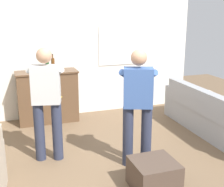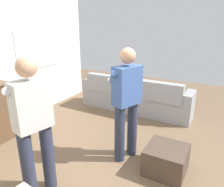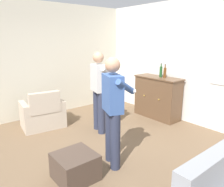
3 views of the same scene
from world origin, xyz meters
name	(u,v)px [view 2 (image 2 of 3)]	position (x,y,z in m)	size (l,w,h in m)	color
ground	(121,169)	(0.00, 0.00, 0.00)	(10.40, 10.40, 0.00)	brown
couch	(134,98)	(2.00, 0.67, 0.32)	(0.57, 2.55, 0.83)	gray
ottoman	(166,160)	(0.26, -0.57, 0.19)	(0.54, 0.54, 0.37)	#47382D
person_standing_left	(33,123)	(-0.86, 0.67, 0.94)	(0.54, 0.51, 1.68)	#282D42
person_standing_right	(126,100)	(0.31, 0.08, 0.94)	(0.52, 0.52, 1.68)	#282D42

